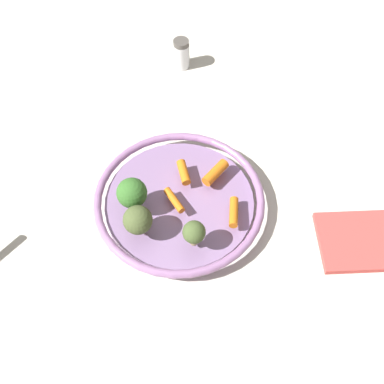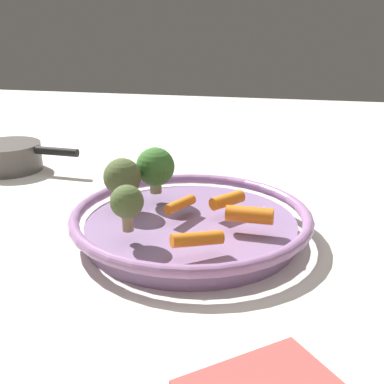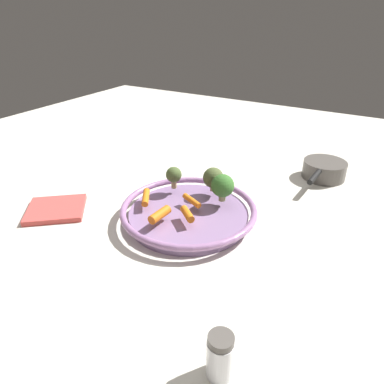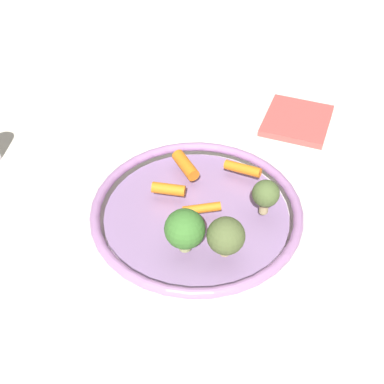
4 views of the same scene
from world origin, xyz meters
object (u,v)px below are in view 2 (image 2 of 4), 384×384
object	(u,v)px
baby_carrot_center	(181,203)
broccoli_floret_small	(155,167)
serving_bowl	(191,223)
baby_carrot_right	(197,239)
broccoli_floret_mid	(122,177)
saucepan	(10,157)
baby_carrot_back	(250,215)
broccoli_floret_large	(127,203)
baby_carrot_left	(227,200)

from	to	relation	value
baby_carrot_center	broccoli_floret_small	xyz separation A→B (m)	(-0.06, -0.05, 0.03)
serving_bowl	baby_carrot_right	size ratio (longest dim) A/B	5.32
baby_carrot_center	baby_carrot_right	xyz separation A→B (m)	(0.11, 0.05, 0.00)
broccoli_floret_mid	saucepan	size ratio (longest dim) A/B	0.29
baby_carrot_back	broccoli_floret_large	distance (m)	0.16
broccoli_floret_mid	broccoli_floret_small	world-z (taller)	broccoli_floret_small
broccoli_floret_mid	baby_carrot_back	bearing A→B (deg)	77.54
baby_carrot_center	saucepan	distance (m)	0.48
baby_carrot_right	baby_carrot_left	bearing A→B (deg)	172.59
broccoli_floret_small	baby_carrot_left	bearing A→B (deg)	73.37
broccoli_floret_large	baby_carrot_right	bearing A→B (deg)	75.34
serving_bowl	baby_carrot_back	xyz separation A→B (m)	(0.03, 0.08, 0.03)
broccoli_floret_mid	broccoli_floret_small	xyz separation A→B (m)	(-0.05, 0.04, 0.00)
baby_carrot_back	baby_carrot_right	bearing A→B (deg)	-33.72
baby_carrot_left	saucepan	distance (m)	0.52
baby_carrot_right	broccoli_floret_large	distance (m)	0.10
baby_carrot_right	saucepan	xyz separation A→B (m)	(-0.35, -0.46, -0.02)
baby_carrot_right	broccoli_floret_mid	world-z (taller)	broccoli_floret_mid
baby_carrot_back	broccoli_floret_large	bearing A→B (deg)	-69.22
serving_bowl	baby_carrot_center	distance (m)	0.03
baby_carrot_back	broccoli_floret_mid	world-z (taller)	broccoli_floret_mid
saucepan	broccoli_floret_small	bearing A→B (deg)	63.21
baby_carrot_center	baby_carrot_left	bearing A→B (deg)	108.28
baby_carrot_back	baby_carrot_left	bearing A→B (deg)	-144.97
baby_carrot_left	baby_carrot_right	bearing A→B (deg)	-7.41
serving_bowl	broccoli_floret_mid	distance (m)	0.12
baby_carrot_left	baby_carrot_back	world-z (taller)	baby_carrot_back
baby_carrot_right	broccoli_floret_mid	distance (m)	0.19
serving_bowl	broccoli_floret_large	xyz separation A→B (m)	(0.08, -0.06, 0.06)
serving_bowl	broccoli_floret_large	distance (m)	0.12
broccoli_floret_mid	saucepan	bearing A→B (deg)	-125.14
baby_carrot_center	broccoli_floret_mid	world-z (taller)	broccoli_floret_mid
baby_carrot_center	baby_carrot_right	distance (m)	0.12
baby_carrot_right	baby_carrot_back	xyz separation A→B (m)	(-0.08, 0.05, 0.00)
baby_carrot_right	baby_carrot_left	xyz separation A→B (m)	(-0.13, 0.02, 0.00)
broccoli_floret_large	broccoli_floret_mid	distance (m)	0.11
saucepan	broccoli_floret_large	bearing A→B (deg)	48.08
broccoli_floret_mid	broccoli_floret_small	bearing A→B (deg)	140.82
baby_carrot_right	baby_carrot_left	size ratio (longest dim) A/B	1.18
serving_bowl	baby_carrot_left	bearing A→B (deg)	117.63
baby_carrot_left	broccoli_floret_small	size ratio (longest dim) A/B	0.76
broccoli_floret_large	saucepan	distance (m)	0.49
baby_carrot_right	broccoli_floret_small	bearing A→B (deg)	-149.80
baby_carrot_center	broccoli_floret_mid	distance (m)	0.09
broccoli_floret_large	saucepan	world-z (taller)	broccoli_floret_large
baby_carrot_center	serving_bowl	bearing A→B (deg)	75.80
baby_carrot_left	baby_carrot_back	bearing A→B (deg)	35.03
baby_carrot_left	broccoli_floret_large	world-z (taller)	broccoli_floret_large
baby_carrot_left	broccoli_floret_large	distance (m)	0.16
baby_carrot_center	baby_carrot_right	bearing A→B (deg)	22.19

